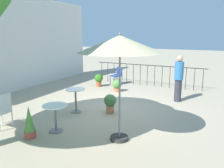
# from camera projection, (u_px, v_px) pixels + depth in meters

# --- Properties ---
(ground_plane) EXTENTS (60.00, 60.00, 0.00)m
(ground_plane) POSITION_uv_depth(u_px,v_px,m) (115.00, 106.00, 8.11)
(ground_plane) COLOR tan
(villa_facade) EXTENTS (10.46, 0.30, 4.15)m
(villa_facade) POSITION_uv_depth(u_px,v_px,m) (11.00, 44.00, 9.85)
(villa_facade) COLOR silver
(villa_facade) RESTS_ON ground
(terrace_railing) EXTENTS (0.03, 5.43, 1.01)m
(terrace_railing) POSITION_uv_depth(u_px,v_px,m) (147.00, 72.00, 11.11)
(terrace_railing) COLOR black
(terrace_railing) RESTS_ON ground
(patio_umbrella_0) EXTENTS (1.90, 1.90, 2.53)m
(patio_umbrella_0) POSITION_uv_depth(u_px,v_px,m) (120.00, 45.00, 5.05)
(patio_umbrella_0) COLOR #2D2D2D
(patio_umbrella_0) RESTS_ON ground
(cafe_table_0) EXTENTS (0.64, 0.64, 0.72)m
(cafe_table_0) POSITION_uv_depth(u_px,v_px,m) (55.00, 113.00, 5.90)
(cafe_table_0) COLOR white
(cafe_table_0) RESTS_ON ground
(cafe_table_1) EXTENTS (0.61, 0.61, 0.77)m
(cafe_table_1) POSITION_uv_depth(u_px,v_px,m) (76.00, 96.00, 7.36)
(cafe_table_1) COLOR white
(cafe_table_1) RESTS_ON ground
(patio_chair_0) EXTENTS (0.47, 0.47, 0.95)m
(patio_chair_0) POSITION_uv_depth(u_px,v_px,m) (1.00, 109.00, 6.11)
(patio_chair_0) COLOR silver
(patio_chair_0) RESTS_ON ground
(patio_chair_1) EXTENTS (0.62, 0.61, 0.87)m
(patio_chair_1) POSITION_uv_depth(u_px,v_px,m) (117.00, 74.00, 11.41)
(patio_chair_1) COLOR #294691
(patio_chair_1) RESTS_ON ground
(potted_plant_0) EXTENTS (0.39, 0.39, 0.61)m
(potted_plant_0) POSITION_uv_depth(u_px,v_px,m) (110.00, 102.00, 7.33)
(potted_plant_0) COLOR #C0734A
(potted_plant_0) RESTS_ON ground
(potted_plant_1) EXTENTS (0.40, 0.40, 0.53)m
(potted_plant_1) POSITION_uv_depth(u_px,v_px,m) (117.00, 85.00, 10.04)
(potted_plant_1) COLOR #C26847
(potted_plant_1) RESTS_ON ground
(potted_plant_2) EXTENTS (0.40, 0.40, 0.61)m
(potted_plant_2) POSITION_uv_depth(u_px,v_px,m) (99.00, 79.00, 10.97)
(potted_plant_2) COLOR #A1512F
(potted_plant_2) RESTS_ON ground
(potted_plant_3) EXTENTS (0.28, 0.28, 0.81)m
(potted_plant_3) POSITION_uv_depth(u_px,v_px,m) (29.00, 123.00, 5.56)
(potted_plant_3) COLOR #AF4E3D
(potted_plant_3) RESTS_ON ground
(standing_person) EXTENTS (0.39, 0.39, 1.72)m
(standing_person) POSITION_uv_depth(u_px,v_px,m) (179.00, 78.00, 8.47)
(standing_person) COLOR #33333D
(standing_person) RESTS_ON ground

